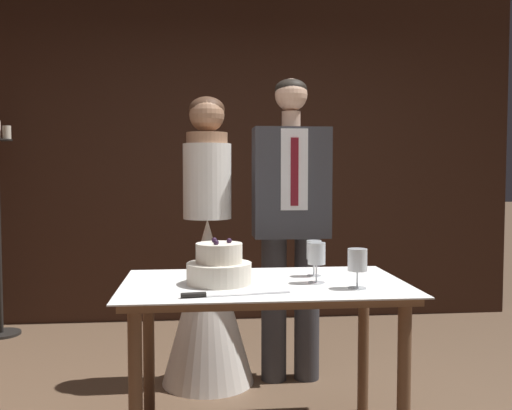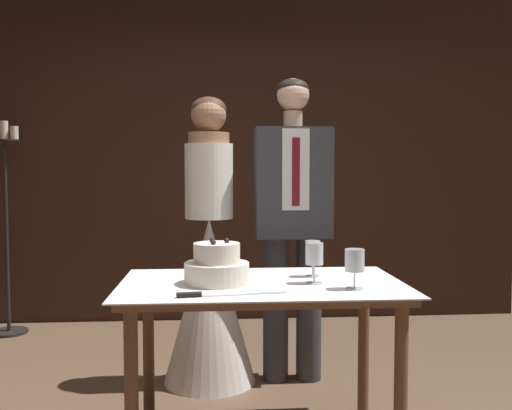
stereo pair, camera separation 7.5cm
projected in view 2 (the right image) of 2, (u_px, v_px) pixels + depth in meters
wall_back at (239, 154)px, 4.80m from camera, size 4.77×0.12×2.78m
cake_table at (262, 303)px, 2.57m from camera, size 1.27×0.77×0.75m
tiered_cake at (217, 266)px, 2.53m from camera, size 0.29×0.29×0.20m
cake_knife at (211, 294)px, 2.27m from camera, size 0.45×0.09×0.02m
wine_glass_near at (314, 256)px, 2.53m from camera, size 0.08×0.08×0.18m
wine_glass_middle at (355, 261)px, 2.41m from camera, size 0.08×0.08×0.17m
wine_glass_far at (313, 252)px, 2.70m from camera, size 0.07×0.07×0.17m
bride at (209, 279)px, 3.35m from camera, size 0.54×0.54×1.68m
groom at (293, 214)px, 3.36m from camera, size 0.44×0.25×1.79m
candle_stand at (6, 229)px, 4.34m from camera, size 0.28×0.28×1.63m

